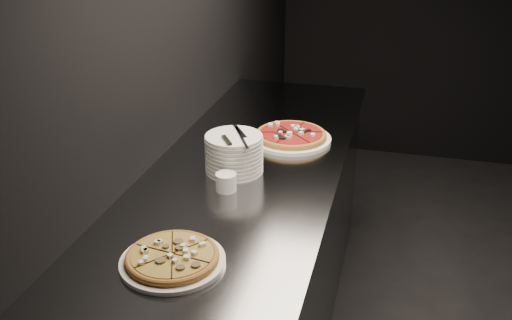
% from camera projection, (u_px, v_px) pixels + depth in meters
% --- Properties ---
extents(wall_left, '(0.02, 5.00, 2.80)m').
position_uv_depth(wall_left, '(145.00, 45.00, 2.10)').
color(wall_left, black).
rests_on(wall_left, floor).
extents(counter, '(0.74, 2.44, 0.92)m').
position_uv_depth(counter, '(244.00, 271.00, 2.40)').
color(counter, slate).
rests_on(counter, floor).
extents(pizza_mushroom, '(0.31, 0.31, 0.04)m').
position_uv_depth(pizza_mushroom, '(173.00, 258.00, 1.65)').
color(pizza_mushroom, white).
rests_on(pizza_mushroom, counter).
extents(pizza_tomato, '(0.39, 0.39, 0.04)m').
position_uv_depth(pizza_tomato, '(291.00, 136.00, 2.50)').
color(pizza_tomato, white).
rests_on(pizza_tomato, counter).
extents(plate_stack, '(0.22, 0.22, 0.15)m').
position_uv_depth(plate_stack, '(234.00, 153.00, 2.20)').
color(plate_stack, white).
rests_on(plate_stack, counter).
extents(cutlery, '(0.11, 0.23, 0.01)m').
position_uv_depth(cutlery, '(235.00, 137.00, 2.15)').
color(cutlery, silver).
rests_on(cutlery, plate_stack).
extents(ramekin, '(0.08, 0.08, 0.07)m').
position_uv_depth(ramekin, '(226.00, 182.00, 2.07)').
color(ramekin, white).
rests_on(ramekin, counter).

